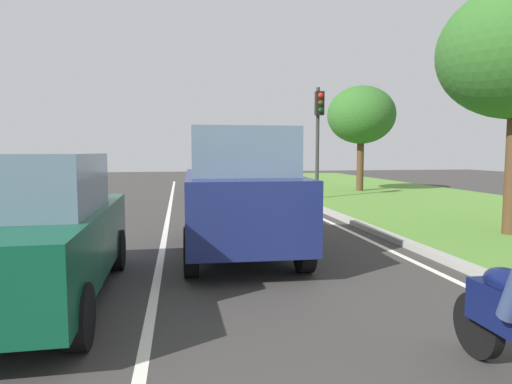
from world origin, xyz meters
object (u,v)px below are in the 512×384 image
object	(u,v)px
traffic_light_near_right	(319,123)
tree_roadside_far	(361,115)
car_suv_ahead	(238,191)
car_sedan_left_lane	(31,231)

from	to	relation	value
traffic_light_near_right	tree_roadside_far	distance (m)	4.29
car_suv_ahead	traffic_light_near_right	distance (m)	9.66
car_sedan_left_lane	tree_roadside_far	world-z (taller)	tree_roadside_far
car_suv_ahead	traffic_light_near_right	size ratio (longest dim) A/B	1.04
car_sedan_left_lane	tree_roadside_far	size ratio (longest dim) A/B	0.88
traffic_light_near_right	tree_roadside_far	bearing A→B (deg)	44.93
car_sedan_left_lane	tree_roadside_far	xyz separation A→B (m)	(10.12, 13.84, 2.64)
car_suv_ahead	car_sedan_left_lane	distance (m)	3.72
car_sedan_left_lane	tree_roadside_far	distance (m)	17.35
traffic_light_near_right	tree_roadside_far	size ratio (longest dim) A/B	0.89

